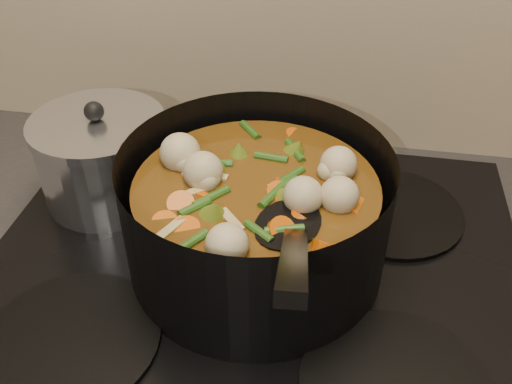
# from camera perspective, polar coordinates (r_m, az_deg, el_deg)

# --- Properties ---
(stovetop) EXTENTS (0.62, 0.54, 0.03)m
(stovetop) POSITION_cam_1_polar(r_m,az_deg,el_deg) (0.67, -0.50, -8.25)
(stovetop) COLOR black
(stovetop) RESTS_ON counter
(stockpot) EXTENTS (0.32, 0.40, 0.21)m
(stockpot) POSITION_cam_1_polar(r_m,az_deg,el_deg) (0.62, 0.03, -2.42)
(stockpot) COLOR black
(stockpot) RESTS_ON stovetop
(saucepan) EXTENTS (0.17, 0.17, 0.14)m
(saucepan) POSITION_cam_1_polar(r_m,az_deg,el_deg) (0.76, -15.04, 3.29)
(saucepan) COLOR silver
(saucepan) RESTS_ON stovetop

